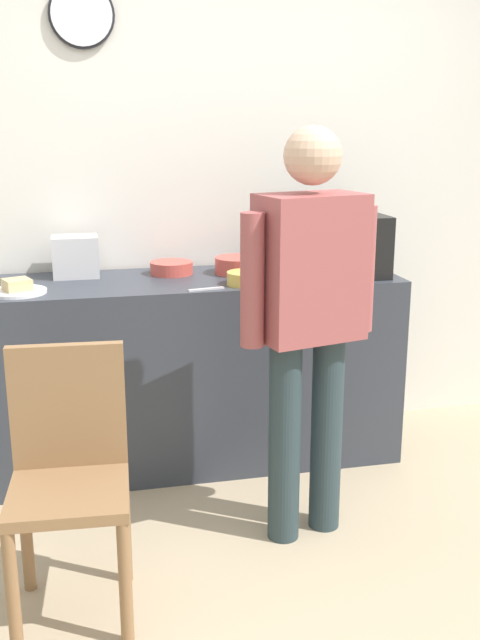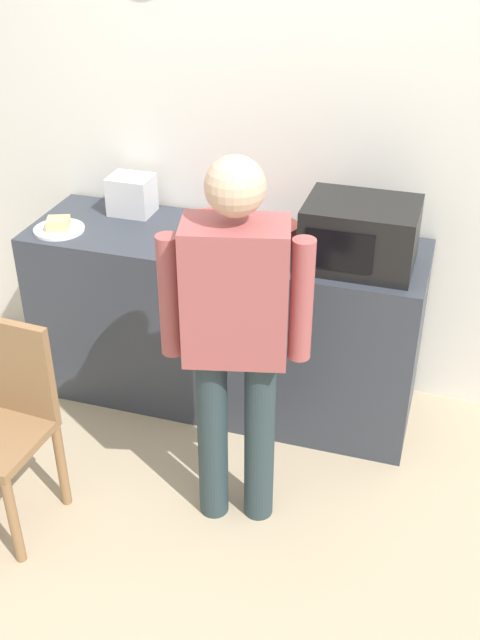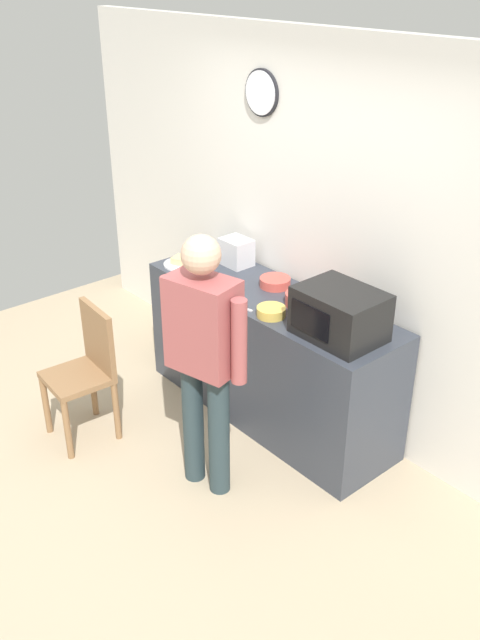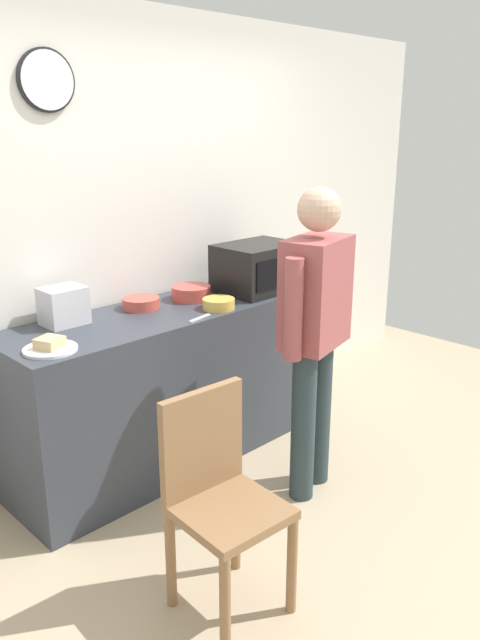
{
  "view_description": "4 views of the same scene",
  "coord_description": "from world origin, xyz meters",
  "px_view_note": "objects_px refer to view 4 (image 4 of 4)",
  "views": [
    {
      "loc": [
        -0.73,
        -2.27,
        1.69
      ],
      "look_at": [
        -0.05,
        0.72,
        0.86
      ],
      "focal_mm": 41.62,
      "sensor_mm": 36.0,
      "label": 1
    },
    {
      "loc": [
        0.9,
        -1.97,
        2.53
      ],
      "look_at": [
        0.06,
        0.75,
        0.79
      ],
      "focal_mm": 42.5,
      "sensor_mm": 36.0,
      "label": 2
    },
    {
      "loc": [
        2.86,
        -1.64,
        2.95
      ],
      "look_at": [
        -0.12,
        0.91,
        0.88
      ],
      "focal_mm": 38.58,
      "sensor_mm": 36.0,
      "label": 3
    },
    {
      "loc": [
        -2.29,
        -1.51,
        1.96
      ],
      "look_at": [
        0.1,
        0.91,
        0.89
      ],
      "focal_mm": 35.07,
      "sensor_mm": 36.0,
      "label": 4
    }
  ],
  "objects_px": {
    "sandwich_plate": "(50,347)",
    "salad_bowl": "(219,304)",
    "mixing_bowl": "(191,293)",
    "person_standing": "(315,322)",
    "toaster": "(64,306)",
    "spoon_utensil": "(200,318)",
    "fork_utensil": "(236,280)",
    "cereal_bowl": "(141,303)",
    "microwave": "(258,267)",
    "wooden_chair": "(219,492)"
  },
  "relations": [
    {
      "from": "microwave",
      "to": "mixing_bowl",
      "type": "relative_size",
      "value": 2.11
    },
    {
      "from": "cereal_bowl",
      "to": "spoon_utensil",
      "type": "xyz_separation_m",
      "value": [
        0.1,
        -0.39,
        -0.03
      ]
    },
    {
      "from": "sandwich_plate",
      "to": "mixing_bowl",
      "type": "relative_size",
      "value": 1.07
    },
    {
      "from": "microwave",
      "to": "toaster",
      "type": "distance_m",
      "value": 1.26
    },
    {
      "from": "microwave",
      "to": "sandwich_plate",
      "type": "bearing_deg",
      "value": -177.02
    },
    {
      "from": "sandwich_plate",
      "to": "person_standing",
      "type": "distance_m",
      "value": 1.32
    },
    {
      "from": "microwave",
      "to": "cereal_bowl",
      "type": "height_order",
      "value": "microwave"
    },
    {
      "from": "sandwich_plate",
      "to": "person_standing",
      "type": "height_order",
      "value": "person_standing"
    },
    {
      "from": "sandwich_plate",
      "to": "salad_bowl",
      "type": "bearing_deg",
      "value": -2.67
    },
    {
      "from": "salad_bowl",
      "to": "toaster",
      "type": "height_order",
      "value": "toaster"
    },
    {
      "from": "person_standing",
      "to": "spoon_utensil",
      "type": "bearing_deg",
      "value": 119.24
    },
    {
      "from": "microwave",
      "to": "mixing_bowl",
      "type": "bearing_deg",
      "value": 162.25
    },
    {
      "from": "cereal_bowl",
      "to": "toaster",
      "type": "distance_m",
      "value": 0.47
    },
    {
      "from": "toaster",
      "to": "wooden_chair",
      "type": "height_order",
      "value": "toaster"
    },
    {
      "from": "sandwich_plate",
      "to": "salad_bowl",
      "type": "distance_m",
      "value": 1.04
    },
    {
      "from": "sandwich_plate",
      "to": "cereal_bowl",
      "type": "xyz_separation_m",
      "value": [
        0.72,
        0.28,
        0.01
      ]
    },
    {
      "from": "salad_bowl",
      "to": "mixing_bowl",
      "type": "bearing_deg",
      "value": 85.68
    },
    {
      "from": "microwave",
      "to": "spoon_utensil",
      "type": "relative_size",
      "value": 2.94
    },
    {
      "from": "person_standing",
      "to": "wooden_chair",
      "type": "bearing_deg",
      "value": -163.73
    },
    {
      "from": "salad_bowl",
      "to": "person_standing",
      "type": "distance_m",
      "value": 0.63
    },
    {
      "from": "fork_utensil",
      "to": "person_standing",
      "type": "height_order",
      "value": "person_standing"
    },
    {
      "from": "wooden_chair",
      "to": "microwave",
      "type": "bearing_deg",
      "value": 38.28
    },
    {
      "from": "mixing_bowl",
      "to": "fork_utensil",
      "type": "bearing_deg",
      "value": 14.82
    },
    {
      "from": "microwave",
      "to": "cereal_bowl",
      "type": "relative_size",
      "value": 2.33
    },
    {
      "from": "spoon_utensil",
      "to": "toaster",
      "type": "bearing_deg",
      "value": 142.42
    },
    {
      "from": "salad_bowl",
      "to": "sandwich_plate",
      "type": "bearing_deg",
      "value": 177.33
    },
    {
      "from": "fork_utensil",
      "to": "wooden_chair",
      "type": "height_order",
      "value": "fork_utensil"
    },
    {
      "from": "sandwich_plate",
      "to": "salad_bowl",
      "type": "height_order",
      "value": "sandwich_plate"
    },
    {
      "from": "cereal_bowl",
      "to": "fork_utensil",
      "type": "distance_m",
      "value": 0.85
    },
    {
      "from": "microwave",
      "to": "spoon_utensil",
      "type": "height_order",
      "value": "microwave"
    },
    {
      "from": "spoon_utensil",
      "to": "person_standing",
      "type": "bearing_deg",
      "value": -60.76
    },
    {
      "from": "microwave",
      "to": "wooden_chair",
      "type": "xyz_separation_m",
      "value": [
        -1.3,
        -1.02,
        -0.57
      ]
    },
    {
      "from": "mixing_bowl",
      "to": "sandwich_plate",
      "type": "bearing_deg",
      "value": -168.34
    },
    {
      "from": "cereal_bowl",
      "to": "toaster",
      "type": "height_order",
      "value": "toaster"
    },
    {
      "from": "toaster",
      "to": "spoon_utensil",
      "type": "bearing_deg",
      "value": -37.58
    },
    {
      "from": "cereal_bowl",
      "to": "person_standing",
      "type": "xyz_separation_m",
      "value": [
        0.41,
        -0.95,
        0.01
      ]
    },
    {
      "from": "toaster",
      "to": "microwave",
      "type": "bearing_deg",
      "value": -11.13
    },
    {
      "from": "toaster",
      "to": "wooden_chair",
      "type": "xyz_separation_m",
      "value": [
        -0.06,
        -1.26,
        -0.52
      ]
    },
    {
      "from": "salad_bowl",
      "to": "toaster",
      "type": "xyz_separation_m",
      "value": [
        -0.77,
        0.37,
        0.07
      ]
    },
    {
      "from": "toaster",
      "to": "person_standing",
      "type": "height_order",
      "value": "person_standing"
    },
    {
      "from": "cereal_bowl",
      "to": "wooden_chair",
      "type": "xyz_separation_m",
      "value": [
        -0.53,
        -1.22,
        -0.45
      ]
    },
    {
      "from": "spoon_utensil",
      "to": "wooden_chair",
      "type": "height_order",
      "value": "spoon_utensil"
    },
    {
      "from": "sandwich_plate",
      "to": "mixing_bowl",
      "type": "bearing_deg",
      "value": 11.66
    },
    {
      "from": "microwave",
      "to": "mixing_bowl",
      "type": "xyz_separation_m",
      "value": [
        -0.44,
        0.14,
        -0.11
      ]
    },
    {
      "from": "sandwich_plate",
      "to": "person_standing",
      "type": "relative_size",
      "value": 0.15
    },
    {
      "from": "person_standing",
      "to": "cereal_bowl",
      "type": "bearing_deg",
      "value": 113.59
    },
    {
      "from": "toaster",
      "to": "spoon_utensil",
      "type": "relative_size",
      "value": 1.29
    },
    {
      "from": "microwave",
      "to": "wooden_chair",
      "type": "bearing_deg",
      "value": -141.72
    },
    {
      "from": "mixing_bowl",
      "to": "person_standing",
      "type": "bearing_deg",
      "value": -84.64
    },
    {
      "from": "cereal_bowl",
      "to": "person_standing",
      "type": "height_order",
      "value": "person_standing"
    }
  ]
}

